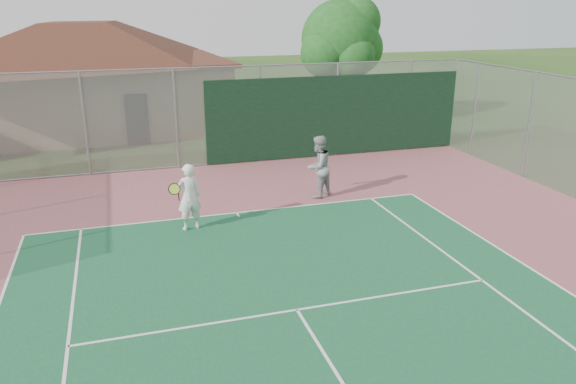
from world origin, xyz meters
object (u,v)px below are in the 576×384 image
(tree, at_px, (342,42))
(clubhouse, at_px, (84,66))
(player_grey_back, at_px, (318,167))
(player_white_front, at_px, (189,197))

(tree, bearing_deg, clubhouse, 166.33)
(clubhouse, distance_m, tree, 11.84)
(clubhouse, relative_size, player_grey_back, 7.28)
(player_white_front, distance_m, player_grey_back, 4.30)
(tree, relative_size, player_grey_back, 3.16)
(tree, relative_size, player_white_front, 3.39)
(clubhouse, bearing_deg, player_grey_back, -64.12)
(tree, distance_m, player_grey_back, 11.12)
(player_grey_back, bearing_deg, clubhouse, -94.14)
(clubhouse, distance_m, player_white_front, 14.34)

